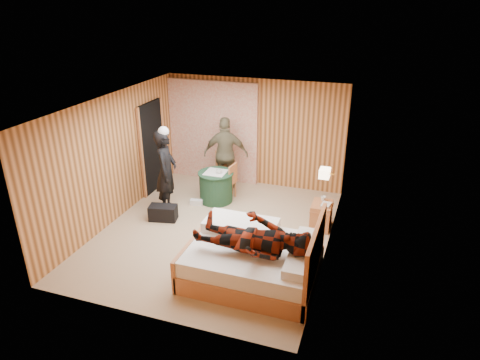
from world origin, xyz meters
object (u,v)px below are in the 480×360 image
(round_table, at_px, (216,186))
(man_at_table, at_px, (226,154))
(bed, at_px, (255,259))
(man_on_bed, at_px, (253,230))
(woman_standing, at_px, (166,171))
(nightstand, at_px, (321,215))
(wall_lamp, at_px, (325,173))
(chair_far, at_px, (225,168))
(duffel_bag, at_px, (163,213))
(chair_near, at_px, (229,179))

(round_table, relative_size, man_at_table, 0.45)
(bed, relative_size, man_on_bed, 1.16)
(man_at_table, bearing_deg, round_table, 77.43)
(woman_standing, bearing_deg, nightstand, -98.83)
(wall_lamp, relative_size, chair_far, 0.28)
(nightstand, bearing_deg, round_table, 169.35)
(wall_lamp, bearing_deg, nightstand, 96.62)
(man_at_table, bearing_deg, wall_lamp, 136.16)
(round_table, distance_m, man_at_table, 0.83)
(man_on_bed, bearing_deg, duffel_bag, 147.92)
(chair_far, height_order, man_on_bed, man_on_bed)
(wall_lamp, distance_m, chair_near, 2.52)
(wall_lamp, xyz_separation_m, bed, (-0.80, -1.56, -0.98))
(nightstand, xyz_separation_m, chair_far, (-2.39, 1.06, 0.27))
(chair_near, height_order, duffel_bag, chair_near)
(nightstand, xyz_separation_m, man_at_table, (-2.36, 1.09, 0.60))
(wall_lamp, xyz_separation_m, duffel_bag, (-3.10, -0.33, -1.15))
(man_at_table, bearing_deg, man_on_bed, 104.07)
(bed, xyz_separation_m, chair_near, (-1.37, 2.56, 0.16))
(chair_near, xyz_separation_m, woman_standing, (-1.03, -0.89, 0.39))
(bed, bearing_deg, man_at_table, 117.94)
(chair_far, xyz_separation_m, man_at_table, (0.03, 0.03, 0.32))
(nightstand, distance_m, round_table, 2.40)
(wall_lamp, relative_size, nightstand, 0.49)
(chair_far, xyz_separation_m, chair_near, (0.26, -0.44, -0.06))
(chair_far, distance_m, chair_near, 0.51)
(chair_far, bearing_deg, wall_lamp, -50.23)
(chair_near, bearing_deg, wall_lamp, 72.52)
(wall_lamp, distance_m, round_table, 2.71)
(chair_far, bearing_deg, round_table, -107.19)
(bed, distance_m, duffel_bag, 2.61)
(duffel_bag, bearing_deg, woman_standing, 91.41)
(chair_far, height_order, man_at_table, man_at_table)
(round_table, xyz_separation_m, chair_near, (0.24, 0.18, 0.14))
(bed, height_order, woman_standing, woman_standing)
(bed, xyz_separation_m, round_table, (-1.60, 2.38, 0.02))
(bed, distance_m, woman_standing, 2.98)
(nightstand, distance_m, chair_near, 2.22)
(chair_near, bearing_deg, man_on_bed, 33.73)
(wall_lamp, distance_m, chair_far, 2.92)
(chair_far, relative_size, man_at_table, 0.54)
(chair_near, height_order, man_at_table, man_at_table)
(man_on_bed, bearing_deg, bed, 96.80)
(round_table, relative_size, man_on_bed, 0.43)
(nightstand, relative_size, round_table, 0.69)
(duffel_bag, xyz_separation_m, woman_standing, (-0.10, 0.44, 0.72))
(chair_far, bearing_deg, nightstand, -43.66)
(bed, bearing_deg, wall_lamp, 62.89)
(duffel_bag, height_order, man_on_bed, man_on_bed)
(chair_near, relative_size, man_at_table, 0.48)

